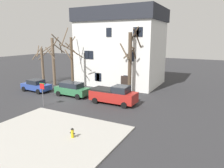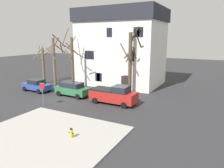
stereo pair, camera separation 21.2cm
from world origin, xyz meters
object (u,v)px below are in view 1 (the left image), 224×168
at_px(tree_bare_near, 42,63).
at_px(tree_bare_end, 130,61).
at_px(building_main, 121,47).
at_px(car_blue_sedan, 36,85).
at_px(pickup_truck_red, 114,95).
at_px(bicycle_leaning, 62,84).
at_px(street_sign_pole, 42,90).
at_px(tree_bare_far, 72,61).
at_px(fire_hydrant, 72,133).
at_px(car_green_wagon, 72,89).
at_px(tree_bare_mid, 54,59).

height_order(tree_bare_near, tree_bare_end, tree_bare_end).
height_order(building_main, car_blue_sedan, building_main).
height_order(building_main, pickup_truck_red, building_main).
relative_size(tree_bare_near, bicycle_leaning, 3.47).
xyz_separation_m(tree_bare_end, street_sign_pole, (-6.23, -9.28, -2.55)).
bearing_deg(pickup_truck_red, tree_bare_far, 157.70).
relative_size(building_main, street_sign_pole, 4.99).
xyz_separation_m(tree_bare_far, fire_hydrant, (9.65, -12.43, -3.59)).
relative_size(tree_bare_near, car_green_wagon, 1.33).
bearing_deg(street_sign_pole, tree_bare_far, 105.11).
bearing_deg(street_sign_pole, car_blue_sedan, 142.72).
xyz_separation_m(building_main, car_blue_sedan, (-8.12, -10.18, -5.03)).
relative_size(pickup_truck_red, bicycle_leaning, 3.03).
relative_size(tree_bare_mid, tree_bare_far, 0.90).
bearing_deg(car_blue_sedan, car_green_wagon, 3.04).
distance_m(tree_bare_far, tree_bare_end, 8.47).
height_order(tree_bare_end, car_green_wagon, tree_bare_end).
bearing_deg(building_main, car_green_wagon, -102.33).
bearing_deg(tree_bare_mid, fire_hydrant, -44.09).
bearing_deg(street_sign_pole, tree_bare_mid, 125.43).
relative_size(tree_bare_end, fire_hydrant, 11.75).
xyz_separation_m(building_main, tree_bare_end, (3.79, -5.22, -1.51)).
distance_m(tree_bare_far, street_sign_pole, 8.42).
relative_size(tree_bare_end, car_blue_sedan, 1.97).
xyz_separation_m(tree_bare_near, street_sign_pole, (8.87, -8.84, -1.45)).
height_order(car_green_wagon, street_sign_pole, street_sign_pole).
bearing_deg(street_sign_pole, tree_bare_end, 56.15).
bearing_deg(tree_bare_near, tree_bare_end, 1.68).
xyz_separation_m(car_blue_sedan, bicycle_leaning, (1.02, 4.22, -0.45)).
bearing_deg(tree_bare_far, tree_bare_end, 9.95).
bearing_deg(tree_bare_mid, bicycle_leaning, -4.55).
bearing_deg(tree_bare_far, car_green_wagon, -53.01).
height_order(tree_bare_far, tree_bare_end, tree_bare_far).
bearing_deg(pickup_truck_red, fire_hydrant, -82.44).
bearing_deg(pickup_truck_red, tree_bare_mid, 160.97).
distance_m(building_main, pickup_truck_red, 11.91).
distance_m(building_main, tree_bare_end, 6.63).
bearing_deg(tree_bare_near, bicycle_leaning, -3.98).
bearing_deg(tree_bare_end, car_green_wagon, -142.04).
bearing_deg(street_sign_pole, building_main, 80.47).
height_order(tree_bare_far, street_sign_pole, tree_bare_far).
relative_size(car_blue_sedan, pickup_truck_red, 0.83).
bearing_deg(pickup_truck_red, car_green_wagon, 177.25).
height_order(fire_hydrant, bicycle_leaning, bicycle_leaning).
relative_size(building_main, car_blue_sedan, 2.90).
height_order(car_blue_sedan, car_green_wagon, car_green_wagon).
bearing_deg(bicycle_leaning, tree_bare_near, 176.02).
height_order(tree_bare_far, bicycle_leaning, tree_bare_far).
relative_size(car_green_wagon, bicycle_leaning, 2.61).
distance_m(building_main, fire_hydrant, 20.49).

